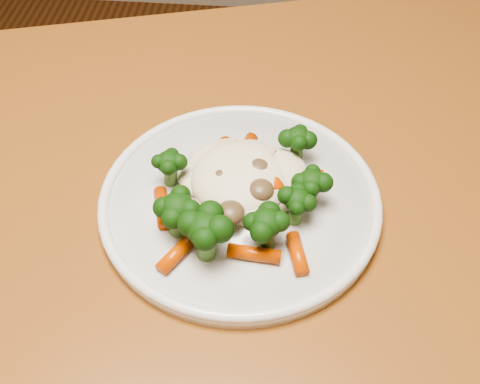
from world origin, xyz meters
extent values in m
cube|color=#935421|center=(-0.17, -0.17, 0.73)|extent=(1.29, 1.03, 0.04)
cube|color=#935421|center=(0.23, 0.27, 0.35)|extent=(0.07, 0.07, 0.71)
cylinder|color=white|center=(-0.07, -0.11, 0.76)|extent=(0.25, 0.25, 0.01)
ellipsoid|color=beige|center=(-0.07, -0.09, 0.78)|extent=(0.11, 0.10, 0.04)
ellipsoid|color=black|center=(-0.12, -0.15, 0.78)|extent=(0.05, 0.05, 0.04)
ellipsoid|color=black|center=(-0.09, -0.17, 0.78)|extent=(0.05, 0.05, 0.04)
ellipsoid|color=black|center=(-0.05, -0.16, 0.78)|extent=(0.04, 0.04, 0.04)
ellipsoid|color=black|center=(-0.02, -0.13, 0.78)|extent=(0.04, 0.04, 0.03)
ellipsoid|color=black|center=(-0.01, -0.11, 0.78)|extent=(0.04, 0.04, 0.03)
ellipsoid|color=black|center=(-0.02, -0.05, 0.78)|extent=(0.04, 0.04, 0.03)
ellipsoid|color=black|center=(-0.14, -0.09, 0.78)|extent=(0.04, 0.04, 0.03)
cylinder|color=#D34904|center=(-0.09, -0.06, 0.77)|extent=(0.02, 0.05, 0.01)
cylinder|color=#D34904|center=(-0.07, -0.05, 0.77)|extent=(0.02, 0.04, 0.01)
cylinder|color=#D34904|center=(-0.02, -0.08, 0.77)|extent=(0.04, 0.02, 0.01)
cylinder|color=#D34904|center=(-0.14, -0.13, 0.77)|extent=(0.02, 0.04, 0.01)
cylinder|color=#D34904|center=(-0.12, -0.18, 0.77)|extent=(0.03, 0.04, 0.01)
cylinder|color=#D34904|center=(-0.05, -0.17, 0.77)|extent=(0.04, 0.02, 0.01)
cylinder|color=#D34904|center=(-0.02, -0.17, 0.77)|extent=(0.02, 0.04, 0.01)
cylinder|color=#D34904|center=(-0.05, -0.09, 0.78)|extent=(0.03, 0.04, 0.01)
ellipsoid|color=brown|center=(-0.06, -0.10, 0.78)|extent=(0.02, 0.02, 0.02)
ellipsoid|color=brown|center=(-0.05, -0.12, 0.78)|extent=(0.02, 0.02, 0.02)
ellipsoid|color=brown|center=(-0.09, -0.10, 0.78)|extent=(0.02, 0.02, 0.01)
ellipsoid|color=brown|center=(-0.08, -0.14, 0.78)|extent=(0.02, 0.02, 0.02)
ellipsoid|color=brown|center=(-0.06, -0.09, 0.78)|extent=(0.03, 0.03, 0.02)
cube|color=#D3B98C|center=(-0.09, -0.06, 0.78)|extent=(0.02, 0.02, 0.01)
cube|color=#D3B98C|center=(-0.05, -0.07, 0.78)|extent=(0.02, 0.02, 0.01)
cube|color=#D3B98C|center=(-0.10, -0.08, 0.78)|extent=(0.02, 0.02, 0.01)
camera|label=1|loc=(-0.04, -0.46, 1.16)|focal=45.00mm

